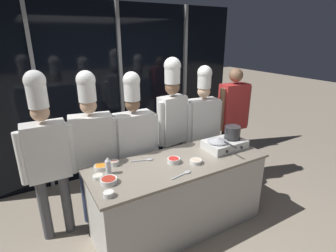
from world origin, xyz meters
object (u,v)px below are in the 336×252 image
Objects in this scene: prep_bowl_carrots at (101,166)px; chef_apprentice at (203,121)px; chef_line at (134,138)px; squeeze_bottle_clear at (108,166)px; chef_head at (46,150)px; person_guest at (233,114)px; serving_spoon_solid at (185,173)px; frying_pan at (218,140)px; prep_bowl_chili_flakes at (109,180)px; serving_spoon_slotted at (147,160)px; chef_pastry at (172,116)px; prep_bowl_chicken at (196,161)px; chef_sous at (92,142)px; stock_pot at (232,132)px; prep_bowl_garlic at (98,177)px; portable_stove at (225,144)px; prep_bowl_bell_pepper at (174,160)px; prep_bowl_rice at (109,194)px; prep_bowl_shrimp at (114,163)px.

chef_apprentice is at bearing 12.09° from prep_bowl_carrots.
prep_bowl_carrots is 0.08× the size of chef_line.
squeeze_bottle_clear is 0.70m from chef_head.
person_guest reaches higher than prep_bowl_carrots.
frying_pan is at bearing 22.47° from serving_spoon_solid.
serving_spoon_slotted is at bearing 25.28° from prep_bowl_chili_flakes.
chef_pastry reaches higher than serving_spoon_slotted.
chef_sous reaches higher than prep_bowl_chicken.
stock_pot is 1.59m from squeeze_bottle_clear.
prep_bowl_garlic reaches higher than serving_spoon_solid.
portable_stove is 1.52m from prep_bowl_carrots.
prep_bowl_chili_flakes is at bearing -178.19° from stock_pot.
portable_stove is 1.59m from prep_bowl_garlic.
chef_pastry is at bearing 18.80° from prep_bowl_carrots.
chef_pastry reaches higher than prep_bowl_carrots.
frying_pan is at bearing 146.61° from chef_line.
squeeze_bottle_clear is 0.76× the size of serving_spoon_slotted.
prep_bowl_chicken is 1.61m from chef_head.
person_guest is (2.13, 0.45, 0.11)m from squeeze_bottle_clear.
frying_pan is 0.47m from prep_bowl_chicken.
chef_sous is 0.51m from chef_line.
prep_bowl_bell_pepper is 1.47× the size of prep_bowl_rice.
prep_bowl_chicken is at bearing -16.12° from squeeze_bottle_clear.
chef_sous reaches higher than chef_line.
squeeze_bottle_clear reaches higher than frying_pan.
squeeze_bottle_clear is 2.18m from person_guest.
chef_line is 1.65m from person_guest.
serving_spoon_slotted is 0.14× the size of chef_line.
serving_spoon_slotted is 1.07m from chef_head.
portable_stove is 1.01m from serving_spoon_slotted.
chef_head is 0.49m from chef_sous.
chef_sous reaches higher than prep_bowl_bell_pepper.
prep_bowl_rice is (-1.70, -0.27, -0.17)m from stock_pot.
prep_bowl_rice is 0.94m from chef_head.
chef_head reaches higher than prep_bowl_garlic.
chef_apprentice is at bearing -177.52° from chef_head.
prep_bowl_chili_flakes is 1.22× the size of prep_bowl_chicken.
serving_spoon_slotted is (0.47, 0.08, -0.08)m from squeeze_bottle_clear.
person_guest is at bearing 40.68° from portable_stove.
prep_bowl_rice is 1.93m from chef_apprentice.
serving_spoon_slotted is at bearing 139.83° from prep_bowl_bell_pepper.
chef_line is (0.54, 0.61, 0.11)m from prep_bowl_chili_flakes.
serving_spoon_solid is at bearing 57.39° from chef_pastry.
prep_bowl_shrimp is 0.72m from chef_head.
stock_pot reaches higher than prep_bowl_chili_flakes.
chef_apprentice reaches higher than prep_bowl_chili_flakes.
chef_head is (-0.51, 0.45, 0.12)m from squeeze_bottle_clear.
chef_line is (-1.10, 0.56, -0.06)m from stock_pot.
serving_spoon_solid is at bearing 103.36° from chef_line.
prep_bowl_rice reaches higher than prep_bowl_chicken.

